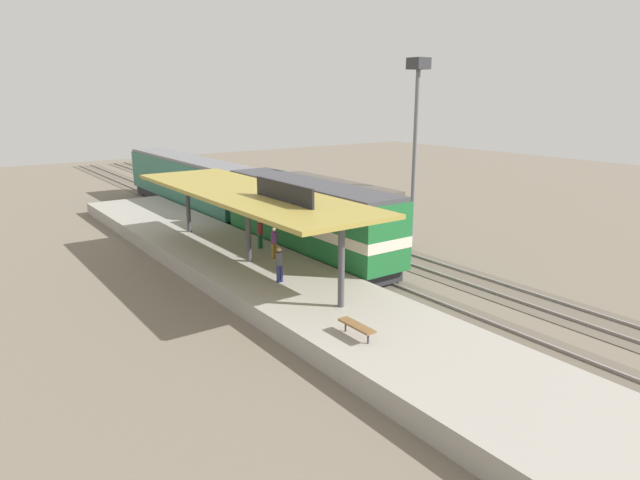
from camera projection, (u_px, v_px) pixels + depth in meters
ground_plane at (346, 257)px, 33.50m from camera, size 120.00×120.00×0.00m
track_near at (319, 262)px, 32.36m from camera, size 3.20×110.00×0.16m
track_far at (378, 249)px, 34.95m from camera, size 3.20×110.00×0.16m
platform at (249, 269)px, 29.66m from camera, size 6.00×44.00×0.90m
station_canopy at (248, 194)px, 28.54m from camera, size 5.20×18.00×4.70m
platform_bench at (357, 326)px, 20.20m from camera, size 0.44×1.70×0.50m
locomotive at (307, 219)px, 32.69m from camera, size 2.93×14.43×4.44m
passenger_carriage_single at (187, 182)px, 46.85m from camera, size 2.90×20.00×4.24m
freight_car at (331, 206)px, 38.41m from camera, size 2.80×12.00×3.54m
light_mast at (416, 113)px, 34.88m from camera, size 1.10×1.10×11.70m
person_waiting at (274, 241)px, 29.80m from camera, size 0.34×0.34×1.71m
person_walking at (260, 232)px, 31.78m from camera, size 0.34×0.34×1.71m
person_boarding at (280, 263)px, 26.03m from camera, size 0.34×0.34×1.71m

